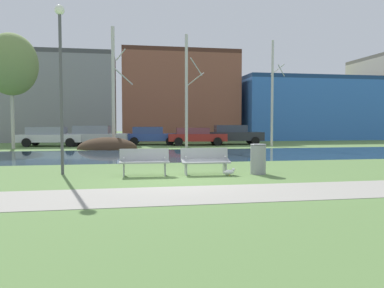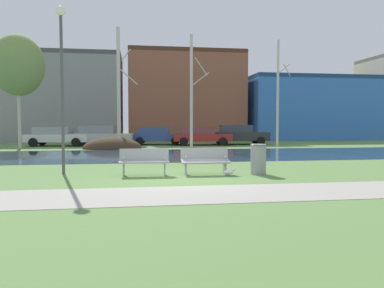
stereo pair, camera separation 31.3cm
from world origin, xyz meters
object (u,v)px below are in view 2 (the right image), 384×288
parked_van_nearest_white (57,136)px  parked_wagon_fourth_red (201,136)px  bench_right (205,160)px  streetlamp (62,63)px  parked_sedan_second_silver (101,135)px  parked_suv_fifth_dark (239,134)px  bench_left (144,161)px  parked_hatch_third_blue (157,135)px  trash_bin (258,159)px  seagull (229,172)px

parked_van_nearest_white → parked_wagon_fourth_red: bearing=-2.5°
bench_right → parked_wagon_fourth_red: 16.79m
streetlamp → parked_sedan_second_silver: 16.25m
parked_suv_fifth_dark → bench_right: bearing=-109.4°
bench_left → bench_right: bearing=0.0°
parked_sedan_second_silver → parked_hatch_third_blue: size_ratio=1.10×
streetlamp → parked_wagon_fourth_red: (7.46, 15.75, -2.95)m
bench_right → parked_sedan_second_silver: size_ratio=0.34×
bench_left → bench_right: (2.01, 0.00, 0.00)m
parked_van_nearest_white → parked_hatch_third_blue: bearing=4.3°
parked_sedan_second_silver → parked_hatch_third_blue: bearing=10.8°
parked_sedan_second_silver → parked_suv_fifth_dark: parked_suv_fifth_dark is taller
trash_bin → parked_wagon_fourth_red: bearing=86.5°
bench_left → parked_wagon_fourth_red: size_ratio=0.35×
parked_wagon_fourth_red → parked_suv_fifth_dark: (3.17, 0.41, 0.08)m
streetlamp → parked_sedan_second_silver: (-0.16, 15.99, -2.88)m
bench_left → parked_wagon_fourth_red: 17.23m
trash_bin → parked_sedan_second_silver: (-6.58, 17.04, 0.28)m
parked_van_nearest_white → bench_right: bearing=-64.6°
bench_right → parked_van_nearest_white: 18.85m
seagull → trash_bin: bearing=13.9°
bench_right → trash_bin: (1.75, -0.25, 0.05)m
bench_left → seagull: size_ratio=3.82×
parked_hatch_third_blue → parked_van_nearest_white: bearing=-175.7°
parked_sedan_second_silver → seagull: bearing=-72.3°
trash_bin → parked_suv_fifth_dark: bearing=76.3°
parked_wagon_fourth_red → bench_right: bearing=-99.5°
parked_suv_fifth_dark → trash_bin: bearing=-103.7°
seagull → parked_suv_fifth_dark: bearing=73.2°
parked_van_nearest_white → trash_bin: bearing=-60.3°
seagull → parked_sedan_second_silver: bearing=107.7°
parked_van_nearest_white → parked_wagon_fourth_red: parked_van_nearest_white is taller
parked_suv_fifth_dark → parked_van_nearest_white: bearing=179.7°
parked_sedan_second_silver → streetlamp: bearing=-89.4°
parked_van_nearest_white → parked_suv_fifth_dark: (14.04, -0.07, 0.05)m
seagull → parked_sedan_second_silver: (-5.52, 17.30, 0.67)m
bench_left → parked_hatch_third_blue: 17.65m
bench_left → parked_suv_fifth_dark: 18.74m
parked_wagon_fourth_red → bench_left: bearing=-106.1°
bench_left → parked_van_nearest_white: (-6.08, 17.03, 0.29)m
trash_bin → parked_van_nearest_white: 19.88m
parked_van_nearest_white → bench_left: bearing=-70.4°
bench_right → trash_bin: 1.77m
seagull → streetlamp: size_ratio=0.08×
bench_left → parked_wagon_fourth_red: (4.79, 16.55, 0.26)m
parked_sedan_second_silver → trash_bin: bearing=-68.9°
streetlamp → parked_hatch_third_blue: bearing=76.4°
parked_sedan_second_silver → bench_right: bearing=-74.0°
parked_van_nearest_white → parked_sedan_second_silver: 3.27m
parked_wagon_fourth_red → parked_van_nearest_white: bearing=177.5°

